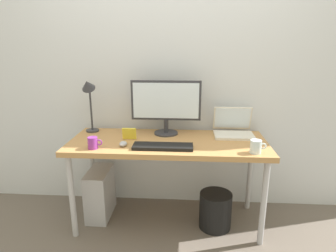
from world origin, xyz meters
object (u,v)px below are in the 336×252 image
Objects in this scene: monitor at (166,104)px; coffee_mug at (93,143)px; laptop at (233,128)px; photo_frame at (129,134)px; glass_cup at (256,147)px; wastebasket at (215,210)px; desk at (168,148)px; computer_tower at (100,193)px; mouse at (123,144)px; keyboard at (163,146)px; desk_lamp at (89,93)px.

coffee_mug is (-0.50, -0.39, -0.22)m from monitor.
laptop reaches higher than photo_frame.
wastebasket is (-0.24, 0.17, -0.62)m from glass_cup.
laptop is (0.53, 0.20, 0.12)m from desk.
computer_tower is at bearing 175.24° from desk.
wastebasket is (0.98, -0.11, -0.06)m from computer_tower.
coffee_mug is at bearing -160.68° from mouse.
photo_frame is 0.26× the size of computer_tower.
keyboard is 3.88× the size of glass_cup.
mouse reaches higher than desk.
desk is at bearing -80.72° from monitor.
desk is at bearing -14.84° from desk_lamp.
glass_cup reaches higher than computer_tower.
desk is 0.19m from keyboard.
coffee_mug is (-0.50, -0.05, 0.03)m from keyboard.
desk is at bearing 160.34° from glass_cup.
coffee_mug reaches higher than desk.
wastebasket is at bearing -12.58° from desk_lamp.
laptop is 2.91× the size of photo_frame.
photo_frame is at bearing 165.77° from glass_cup.
computer_tower is at bearing -58.21° from desk_lamp.
monitor is at bearing 90.45° from keyboard.
coffee_mug is (-0.53, -0.22, 0.11)m from desk.
monitor is 0.39m from photo_frame.
computer_tower is at bearing 173.71° from wastebasket.
monitor is at bearing 12.79° from computer_tower.
wastebasket is at bearing -8.59° from desk.
desk is 0.37m from mouse.
monitor reaches higher than laptop.
desk_lamp reaches higher than laptop.
monitor reaches higher than computer_tower.
glass_cup is at bearing -77.21° from laptop.
computer_tower is (-0.56, -0.13, -0.77)m from monitor.
keyboard is 0.34m from photo_frame.
photo_frame is 0.37× the size of wastebasket.
coffee_mug reaches higher than wastebasket.
monitor reaches higher than coffee_mug.
desk_lamp is 1.42m from wastebasket.
computer_tower is at bearing 158.86° from keyboard.
coffee_mug is at bearing 179.53° from glass_cup.
computer_tower is (-1.22, 0.27, -0.56)m from glass_cup.
computer_tower is at bearing 144.19° from mouse.
keyboard is (-0.56, -0.37, -0.04)m from laptop.
wastebasket is (1.06, -0.24, -0.91)m from desk_lamp.
mouse is 0.30× the size of wastebasket.
photo_frame is at bearing 147.11° from keyboard.
keyboard is (0.65, -0.35, -0.33)m from desk_lamp.
desk_lamp reaches higher than glass_cup.
desk is 0.37m from monitor.
monitor is 1.91× the size of wastebasket.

